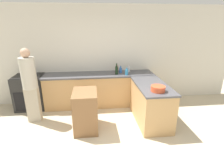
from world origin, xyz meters
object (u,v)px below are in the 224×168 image
at_px(range_oven, 30,92).
at_px(island_table, 86,111).
at_px(vinegar_bottle_clear, 129,70).
at_px(person_by_range, 30,83).
at_px(dish_soap_bottle, 127,72).
at_px(mixing_bowl, 158,89).
at_px(hot_sauce_bottle, 117,70).
at_px(wine_bottle_dark, 117,70).
at_px(water_bottle_blue, 121,70).

height_order(range_oven, island_table, range_oven).
bearing_deg(vinegar_bottle_clear, person_by_range, -161.62).
bearing_deg(dish_soap_bottle, mixing_bowl, -72.19).
distance_m(vinegar_bottle_clear, hot_sauce_bottle, 0.32).
xyz_separation_m(wine_bottle_dark, hot_sauce_bottle, (0.05, 0.21, -0.04)).
height_order(dish_soap_bottle, person_by_range, person_by_range).
bearing_deg(range_oven, dish_soap_bottle, -4.12).
bearing_deg(vinegar_bottle_clear, range_oven, -178.17).
xyz_separation_m(range_oven, water_bottle_blue, (2.46, 0.05, 0.52)).
bearing_deg(mixing_bowl, range_oven, 154.40).
distance_m(dish_soap_bottle, water_bottle_blue, 0.27).
bearing_deg(water_bottle_blue, vinegar_bottle_clear, 9.29).
relative_size(vinegar_bottle_clear, person_by_range, 0.11).
distance_m(dish_soap_bottle, wine_bottle_dark, 0.28).
relative_size(water_bottle_blue, person_by_range, 0.11).
height_order(water_bottle_blue, person_by_range, person_by_range).
relative_size(mixing_bowl, wine_bottle_dark, 0.98).
relative_size(mixing_bowl, person_by_range, 0.17).
distance_m(vinegar_bottle_clear, water_bottle_blue, 0.24).
distance_m(wine_bottle_dark, person_by_range, 2.14).
distance_m(vinegar_bottle_clear, person_by_range, 2.54).
relative_size(island_table, person_by_range, 0.51).
relative_size(vinegar_bottle_clear, water_bottle_blue, 0.98).
bearing_deg(water_bottle_blue, hot_sauce_bottle, 140.56).
distance_m(island_table, hot_sauce_bottle, 1.67).
distance_m(water_bottle_blue, person_by_range, 2.31).
relative_size(range_oven, person_by_range, 0.53).
xyz_separation_m(mixing_bowl, vinegar_bottle_clear, (-0.29, 1.52, 0.02)).
distance_m(range_oven, water_bottle_blue, 2.52).
height_order(vinegar_bottle_clear, water_bottle_blue, water_bottle_blue).
distance_m(mixing_bowl, vinegar_bottle_clear, 1.54).
height_order(mixing_bowl, water_bottle_blue, water_bottle_blue).
xyz_separation_m(water_bottle_blue, hot_sauce_bottle, (-0.08, 0.07, 0.00)).
distance_m(mixing_bowl, dish_soap_bottle, 1.31).
height_order(island_table, dish_soap_bottle, dish_soap_bottle).
relative_size(hot_sauce_bottle, person_by_range, 0.11).
relative_size(dish_soap_bottle, person_by_range, 0.11).
bearing_deg(vinegar_bottle_clear, mixing_bowl, -79.17).
xyz_separation_m(range_oven, wine_bottle_dark, (2.33, -0.10, 0.57)).
bearing_deg(dish_soap_bottle, vinegar_bottle_clear, 68.13).
bearing_deg(water_bottle_blue, person_by_range, -160.69).
bearing_deg(person_by_range, hot_sauce_bottle, 21.64).
bearing_deg(hot_sauce_bottle, range_oven, -177.22).
height_order(island_table, wine_bottle_dark, wine_bottle_dark).
relative_size(range_oven, vinegar_bottle_clear, 5.02).
height_order(mixing_bowl, hot_sauce_bottle, hot_sauce_bottle).
height_order(wine_bottle_dark, person_by_range, person_by_range).
bearing_deg(mixing_bowl, wine_bottle_dark, 116.24).
bearing_deg(island_table, hot_sauce_bottle, 56.55).
distance_m(wine_bottle_dark, hot_sauce_bottle, 0.22).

